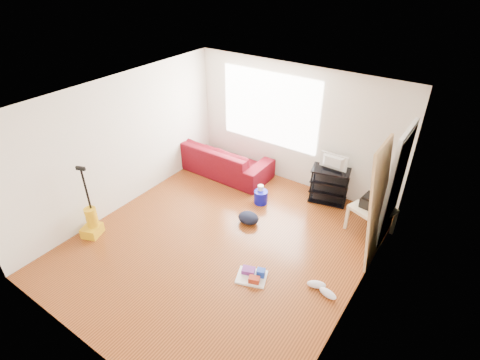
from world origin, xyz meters
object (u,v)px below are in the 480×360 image
Objects in this scene: backpack at (248,222)px; side_table at (372,211)px; sofa at (221,171)px; bucket at (261,203)px; cleaning_tray at (253,276)px; tv_stand at (329,185)px; vacuum at (92,223)px.

side_table is at bearing 22.00° from backpack.
bucket is at bearing 158.68° from sofa.
sofa is at bearing 135.56° from cleaning_tray.
cleaning_tray is (0.96, -1.76, 0.05)m from bucket.
tv_stand is 4.43m from vacuum.
sofa is 2.48m from tv_stand.
vacuum is at bearing -145.72° from tv_stand.
bucket is at bearing 118.53° from cleaning_tray.
backpack is at bearing -151.50° from side_table.
vacuum reaches higher than side_table.
tv_stand is 1.77m from backpack.
sofa is 2.89× the size of tv_stand.
tv_stand is 1.08m from side_table.
side_table reaches higher than backpack.
side_table reaches higher than cleaning_tray.
sofa is 5.90× the size of backpack.
side_table reaches higher than sofa.
side_table is 2.06× the size of backpack.
sofa is at bearing 172.63° from tv_stand.
bucket is (-2.03, -0.36, -0.43)m from side_table.
side_table reaches higher than bucket.
sofa is 3.46m from side_table.
side_table is at bearing 62.97° from cleaning_tray.
backpack is (0.15, -0.67, 0.00)m from bucket.
vacuum is (-1.92, -2.48, 0.25)m from bucket.
side_table is 1.47× the size of cleaning_tray.
sofa is 2.86× the size of side_table.
tv_stand is (2.44, 0.27, 0.37)m from sofa.
bucket is 0.49× the size of cleaning_tray.
bucket is 3.14m from vacuum.
backpack is (1.54, -1.21, 0.00)m from sofa.
tv_stand reaches higher than sofa.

